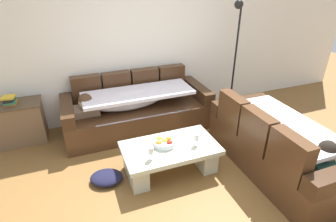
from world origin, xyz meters
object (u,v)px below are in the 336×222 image
at_px(coffee_table, 170,155).
at_px(wine_glass_near_right, 196,137).
at_px(wine_glass_near_left, 151,151).
at_px(floor_lamp, 235,52).
at_px(couch_along_wall, 136,110).
at_px(couch_near_window, 277,146).
at_px(book_stack_on_cabinet, 10,100).
at_px(crumpled_garment, 106,178).
at_px(open_magazine, 196,140).
at_px(fruit_bowl, 164,142).
at_px(side_cabinet, 19,123).

xyz_separation_m(coffee_table, wine_glass_near_right, (0.31, -0.10, 0.26)).
bearing_deg(wine_glass_near_right, wine_glass_near_left, -173.88).
distance_m(wine_glass_near_left, floor_lamp, 2.49).
distance_m(couch_along_wall, couch_near_window, 2.20).
bearing_deg(book_stack_on_cabinet, coffee_table, -37.39).
bearing_deg(floor_lamp, crumpled_garment, -155.21).
distance_m(coffee_table, book_stack_on_cabinet, 2.43).
bearing_deg(open_magazine, crumpled_garment, -172.18).
distance_m(couch_near_window, wine_glass_near_right, 1.07).
bearing_deg(coffee_table, couch_along_wall, 95.98).
xyz_separation_m(fruit_bowl, book_stack_on_cabinet, (-1.84, 1.40, 0.28)).
relative_size(couch_near_window, coffee_table, 1.61).
relative_size(couch_along_wall, floor_lamp, 1.18).
bearing_deg(couch_near_window, wine_glass_near_left, 80.38).
bearing_deg(couch_near_window, open_magazine, 64.63).
bearing_deg(couch_along_wall, side_cabinet, 172.57).
bearing_deg(wine_glass_near_right, crumpled_garment, 171.11).
xyz_separation_m(fruit_bowl, side_cabinet, (-1.80, 1.40, -0.10)).
bearing_deg(couch_along_wall, couch_near_window, -49.09).
height_order(fruit_bowl, wine_glass_near_right, wine_glass_near_right).
distance_m(coffee_table, fruit_bowl, 0.20).
bearing_deg(fruit_bowl, wine_glass_near_right, -21.23).
xyz_separation_m(open_magazine, crumpled_garment, (-1.18, 0.07, -0.33)).
bearing_deg(wine_glass_near_left, side_cabinet, 134.08).
relative_size(open_magazine, floor_lamp, 0.14).
height_order(coffee_table, crumpled_garment, coffee_table).
relative_size(wine_glass_near_right, side_cabinet, 0.23).
relative_size(coffee_table, wine_glass_near_right, 7.23).
xyz_separation_m(fruit_bowl, wine_glass_near_right, (0.37, -0.14, 0.07)).
distance_m(couch_along_wall, wine_glass_near_right, 1.40).
relative_size(open_magazine, book_stack_on_cabinet, 1.24).
bearing_deg(open_magazine, book_stack_on_cabinet, 158.54).
relative_size(couch_near_window, crumpled_garment, 4.84).
relative_size(fruit_bowl, side_cabinet, 0.39).
bearing_deg(wine_glass_near_right, book_stack_on_cabinet, 144.98).
distance_m(couch_near_window, crumpled_garment, 2.21).
relative_size(couch_near_window, fruit_bowl, 6.91).
relative_size(wine_glass_near_left, crumpled_garment, 0.42).
distance_m(coffee_table, wine_glass_near_right, 0.42).
bearing_deg(wine_glass_near_left, coffee_table, 28.34).
relative_size(couch_near_window, book_stack_on_cabinet, 8.57).
height_order(wine_glass_near_left, side_cabinet, side_cabinet).
relative_size(couch_along_wall, book_stack_on_cabinet, 10.20).
distance_m(couch_near_window, coffee_table, 1.38).
xyz_separation_m(couch_along_wall, crumpled_garment, (-0.69, -1.14, -0.27)).
height_order(fruit_bowl, wine_glass_near_left, wine_glass_near_left).
xyz_separation_m(couch_near_window, open_magazine, (-0.95, 0.45, 0.05)).
bearing_deg(book_stack_on_cabinet, couch_near_window, -30.48).
distance_m(couch_along_wall, floor_lamp, 1.96).
distance_m(fruit_bowl, book_stack_on_cabinet, 2.33).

